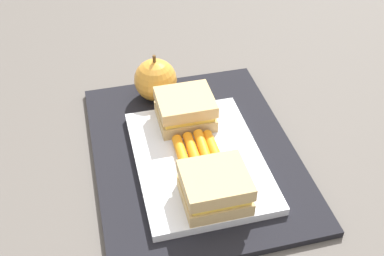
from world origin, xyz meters
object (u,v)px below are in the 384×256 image
(food_tray, at_px, (199,160))
(apple, at_px, (156,80))
(sandwich_half_right, at_px, (185,109))
(carrot_sticks_bundle, at_px, (199,153))
(sandwich_half_left, at_px, (215,187))

(food_tray, xyz_separation_m, apple, (0.16, 0.03, 0.03))
(sandwich_half_right, bearing_deg, carrot_sticks_bundle, 179.96)
(sandwich_half_left, relative_size, apple, 1.02)
(sandwich_half_right, bearing_deg, sandwich_half_left, 180.00)
(sandwich_half_right, relative_size, apple, 1.02)
(food_tray, relative_size, sandwich_half_right, 2.88)
(food_tray, distance_m, sandwich_half_right, 0.08)
(sandwich_half_left, relative_size, sandwich_half_right, 1.00)
(sandwich_half_right, relative_size, carrot_sticks_bundle, 1.04)
(sandwich_half_left, height_order, carrot_sticks_bundle, sandwich_half_left)
(sandwich_half_left, relative_size, carrot_sticks_bundle, 1.04)
(food_tray, xyz_separation_m, carrot_sticks_bundle, (-0.00, 0.00, 0.01))
(food_tray, bearing_deg, sandwich_half_right, 0.00)
(food_tray, relative_size, apple, 2.93)
(sandwich_half_right, bearing_deg, food_tray, 180.00)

